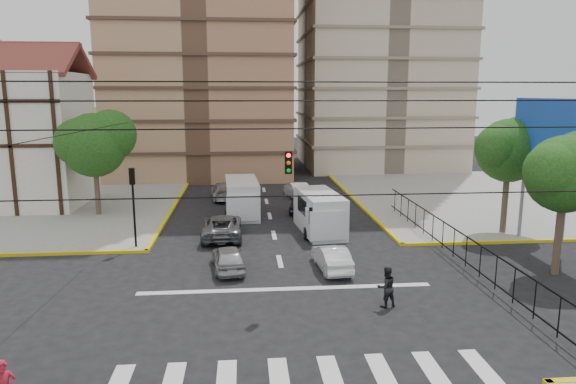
{
  "coord_description": "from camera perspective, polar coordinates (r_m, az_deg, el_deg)",
  "views": [
    {
      "loc": [
        -1.77,
        -20.18,
        8.51
      ],
      "look_at": [
        0.26,
        3.11,
        4.0
      ],
      "focal_mm": 32.0,
      "sensor_mm": 36.0,
      "label": 1
    }
  ],
  "objects": [
    {
      "name": "car_silver_rear_left",
      "position": [
        42.14,
        -7.1,
        0.15
      ],
      "size": [
        2.41,
        5.0,
        1.4
      ],
      "primitive_type": "imported",
      "rotation": [
        0.0,
        0.0,
        3.24
      ],
      "color": "#ACABB0",
      "rests_on": "ground"
    },
    {
      "name": "van_left_lane",
      "position": [
        36.16,
        -5.14,
        -0.75
      ],
      "size": [
        2.45,
        5.67,
        2.51
      ],
      "rotation": [
        0.0,
        0.0,
        0.05
      ],
      "color": "silver",
      "rests_on": "ground"
    },
    {
      "name": "stop_line",
      "position": [
        23.08,
        -0.24,
        -10.71
      ],
      "size": [
        13.0,
        0.4,
        0.01
      ],
      "primitive_type": "cube",
      "color": "silver",
      "rests_on": "ground"
    },
    {
      "name": "traffic_light_nw",
      "position": [
        29.13,
        -16.84,
        -0.24
      ],
      "size": [
        0.28,
        0.22,
        4.4
      ],
      "color": "black",
      "rests_on": "ground"
    },
    {
      "name": "traffic_light_hanging",
      "position": [
        18.42,
        0.59,
        2.78
      ],
      "size": [
        18.0,
        9.12,
        0.92
      ],
      "color": "black",
      "rests_on": "ground"
    },
    {
      "name": "tree_tudor",
      "position": [
        37.73,
        -20.63,
        5.22
      ],
      "size": [
        5.39,
        4.4,
        7.43
      ],
      "color": "#473828",
      "rests_on": "ground"
    },
    {
      "name": "car_white_rear_right",
      "position": [
        42.43,
        0.99,
        0.25
      ],
      "size": [
        2.02,
        4.16,
        1.32
      ],
      "primitive_type": "imported",
      "rotation": [
        0.0,
        0.0,
        3.3
      ],
      "color": "white",
      "rests_on": "ground"
    },
    {
      "name": "tudor_building",
      "position": [
        43.84,
        -28.25,
        5.36
      ],
      "size": [
        10.8,
        8.05,
        12.23
      ],
      "color": "silver",
      "rests_on": "ground"
    },
    {
      "name": "car_white_front_right",
      "position": [
        25.36,
        4.88,
        -7.28
      ],
      "size": [
        1.56,
        3.77,
        1.21
      ],
      "primitive_type": "imported",
      "rotation": [
        0.0,
        0.0,
        3.22
      ],
      "color": "white",
      "rests_on": "ground"
    },
    {
      "name": "park_fence",
      "position": [
        28.24,
        17.84,
        -7.16
      ],
      "size": [
        0.1,
        22.5,
        1.66
      ],
      "primitive_type": null,
      "color": "black",
      "rests_on": "ground"
    },
    {
      "name": "car_silver_front_left",
      "position": [
        25.4,
        -6.67,
        -7.27
      ],
      "size": [
        1.91,
        3.76,
        1.23
      ],
      "primitive_type": "imported",
      "rotation": [
        0.0,
        0.0,
        3.27
      ],
      "color": "#A6A6AA",
      "rests_on": "ground"
    },
    {
      "name": "sidewalk_ne",
      "position": [
        46.47,
        23.05,
        -0.42
      ],
      "size": [
        26.0,
        26.0,
        0.15
      ],
      "primitive_type": "cube",
      "color": "gray",
      "rests_on": "ground"
    },
    {
      "name": "tree_park_c",
      "position": [
        33.37,
        23.49,
        4.56
      ],
      "size": [
        4.65,
        3.8,
        7.25
      ],
      "color": "#473828",
      "rests_on": "ground"
    },
    {
      "name": "sidewalk_nw",
      "position": [
        44.92,
        -28.83,
        -1.28
      ],
      "size": [
        26.0,
        26.0,
        0.15
      ],
      "primitive_type": "cube",
      "color": "gray",
      "rests_on": "ground"
    },
    {
      "name": "ground",
      "position": [
        21.97,
        0.03,
        -11.87
      ],
      "size": [
        160.0,
        160.0,
        0.0
      ],
      "primitive_type": "plane",
      "color": "black",
      "rests_on": "ground"
    },
    {
      "name": "van_right_lane",
      "position": [
        31.64,
        3.58,
        -2.46
      ],
      "size": [
        2.72,
        5.7,
        2.47
      ],
      "rotation": [
        0.0,
        0.0,
        0.11
      ],
      "color": "silver",
      "rests_on": "ground"
    },
    {
      "name": "tree_park_a",
      "position": [
        26.93,
        28.56,
        2.12
      ],
      "size": [
        4.41,
        3.6,
        6.83
      ],
      "color": "#473828",
      "rests_on": "ground"
    },
    {
      "name": "pedestrian_crosswalk",
      "position": [
        21.37,
        10.85,
        -10.31
      ],
      "size": [
        0.95,
        0.82,
        1.69
      ],
      "primitive_type": "imported",
      "rotation": [
        0.0,
        0.0,
        3.4
      ],
      "color": "black",
      "rests_on": "ground"
    },
    {
      "name": "crosswalk_stripes",
      "position": [
        16.63,
        1.95,
        -19.85
      ],
      "size": [
        12.0,
        2.4,
        0.01
      ],
      "primitive_type": "cube",
      "color": "silver",
      "rests_on": "ground"
    },
    {
      "name": "car_grey_mid_left",
      "position": [
        30.98,
        -7.34,
        -3.79
      ],
      "size": [
        2.37,
        5.02,
        1.39
      ],
      "primitive_type": "imported",
      "rotation": [
        0.0,
        0.0,
        3.16
      ],
      "color": "slate",
      "rests_on": "ground"
    },
    {
      "name": "car_darkgrey_mid_right",
      "position": [
        37.24,
        1.46,
        -1.23
      ],
      "size": [
        2.23,
        4.18,
        1.35
      ],
      "primitive_type": "imported",
      "rotation": [
        0.0,
        0.0,
        2.98
      ],
      "color": "#232325",
      "rests_on": "ground"
    },
    {
      "name": "billboard",
      "position": [
        30.9,
        26.82,
        5.09
      ],
      "size": [
        0.36,
        6.2,
        8.1
      ],
      "color": "slate",
      "rests_on": "ground"
    }
  ]
}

